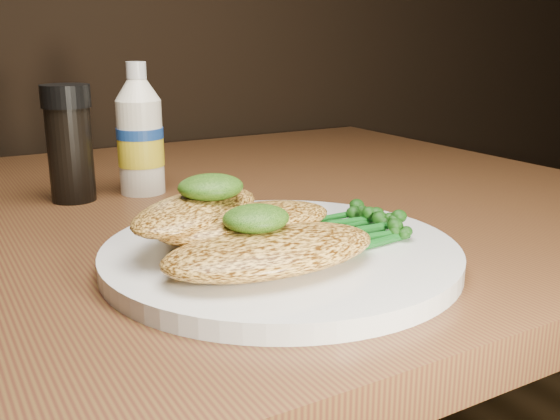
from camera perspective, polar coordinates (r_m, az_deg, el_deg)
plate at (r=0.52m, az=0.07°, el=-3.97°), size 0.29×0.29×0.02m
chicken_front at (r=0.47m, az=-0.79°, el=-3.62°), size 0.17×0.09×0.03m
chicken_mid at (r=0.51m, az=-3.03°, el=-1.09°), size 0.16×0.09×0.02m
chicken_back at (r=0.52m, az=-7.45°, el=-0.03°), size 0.16×0.15×0.02m
pesto_front at (r=0.48m, az=-2.16°, el=-0.75°), size 0.06×0.05×0.02m
pesto_back at (r=0.52m, az=-6.23°, el=2.06°), size 0.06×0.05×0.02m
broccolini_bundle at (r=0.54m, az=5.12°, el=-1.38°), size 0.17×0.15×0.02m
mayo_bottle at (r=0.76m, az=-12.47°, el=7.11°), size 0.06×0.06×0.15m
pepper_grinder at (r=0.74m, az=-18.32°, el=5.65°), size 0.06×0.06×0.13m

